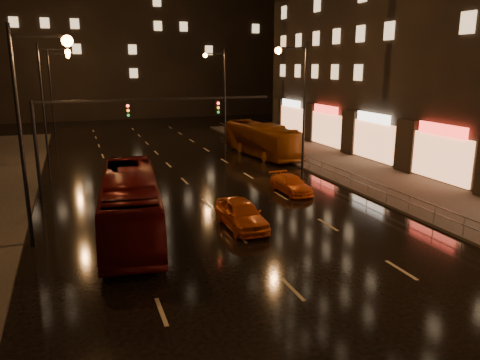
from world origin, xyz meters
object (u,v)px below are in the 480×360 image
object	(u,v)px
bus_red	(131,204)
bus_curb	(261,140)
taxi_near	(241,214)
taxi_far	(291,184)

from	to	relation	value
bus_red	bus_curb	distance (m)	22.08
bus_curb	taxi_near	bearing A→B (deg)	-120.95
taxi_near	taxi_far	world-z (taller)	taxi_near
bus_curb	taxi_far	world-z (taller)	bus_curb
taxi_near	bus_red	bearing A→B (deg)	168.65
bus_curb	taxi_far	xyz separation A→B (m)	(-3.04, -12.69, -0.94)
bus_red	taxi_near	world-z (taller)	bus_red
bus_red	bus_curb	xyz separation A→B (m)	(13.98, 17.09, -0.07)
bus_curb	bus_red	bearing A→B (deg)	-135.08
bus_red	bus_curb	world-z (taller)	bus_red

